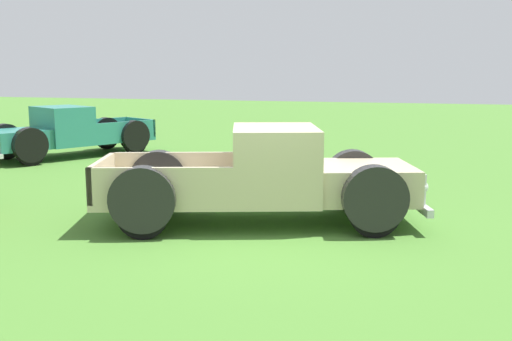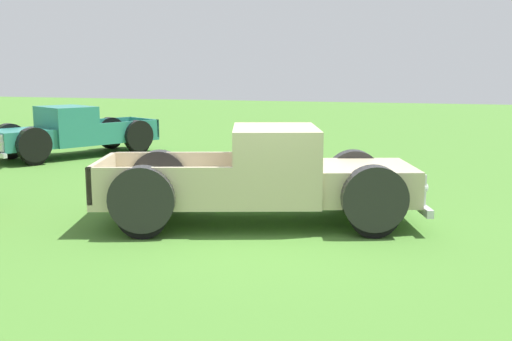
% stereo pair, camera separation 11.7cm
% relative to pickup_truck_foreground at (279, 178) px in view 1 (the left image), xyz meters
% --- Properties ---
extents(ground_plane, '(80.00, 80.00, 0.00)m').
position_rel_pickup_truck_foreground_xyz_m(ground_plane, '(-0.55, 0.15, -0.78)').
color(ground_plane, '#477A2D').
extents(pickup_truck_foreground, '(3.49, 5.66, 1.63)m').
position_rel_pickup_truck_foreground_xyz_m(pickup_truck_foreground, '(0.00, 0.00, 0.00)').
color(pickup_truck_foreground, '#C6B793').
rests_on(pickup_truck_foreground, ground_plane).
extents(pickup_truck_behind_right, '(5.19, 3.89, 1.52)m').
position_rel_pickup_truck_foreground_xyz_m(pickup_truck_behind_right, '(5.48, 8.10, -0.06)').
color(pickup_truck_behind_right, '#2D8475').
rests_on(pickup_truck_behind_right, ground_plane).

